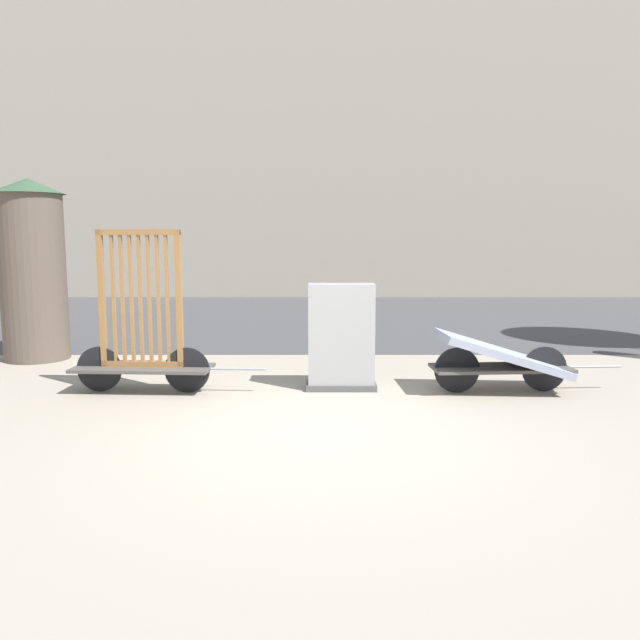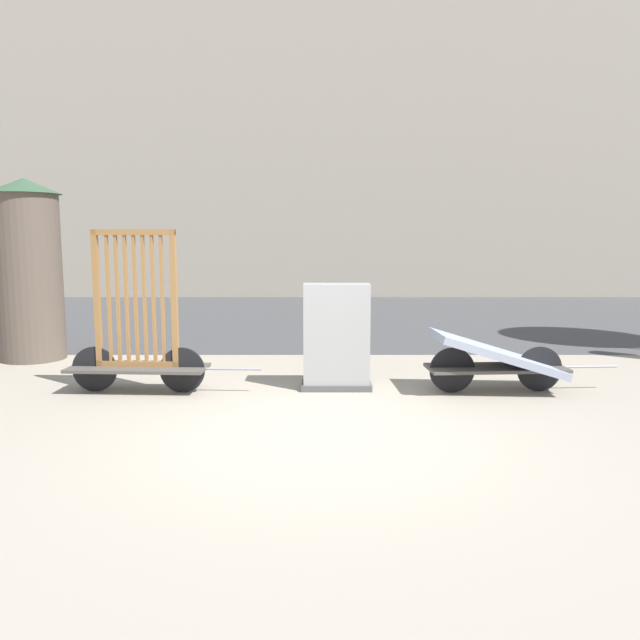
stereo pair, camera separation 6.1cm
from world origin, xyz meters
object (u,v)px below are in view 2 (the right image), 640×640
at_px(utility_cabinet, 339,340).
at_px(bike_cart_with_mattress, 500,359).
at_px(advertising_column, 32,268).
at_px(bike_cart_with_bedframe, 141,339).

bearing_deg(utility_cabinet, bike_cart_with_mattress, -4.65).
xyz_separation_m(bike_cart_with_mattress, advertising_column, (-6.83, 2.14, 1.02)).
bearing_deg(advertising_column, utility_cabinet, -22.35).
xyz_separation_m(bike_cart_with_bedframe, utility_cabinet, (2.50, 0.16, -0.04)).
bearing_deg(bike_cart_with_bedframe, bike_cart_with_mattress, 2.96).
height_order(bike_cart_with_mattress, utility_cabinet, utility_cabinet).
bearing_deg(bike_cart_with_bedframe, advertising_column, 140.12).
xyz_separation_m(bike_cart_with_bedframe, bike_cart_with_mattress, (4.51, 0.00, -0.25)).
distance_m(bike_cart_with_bedframe, utility_cabinet, 2.50).
xyz_separation_m(bike_cart_with_mattress, utility_cabinet, (-2.02, 0.16, 0.21)).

